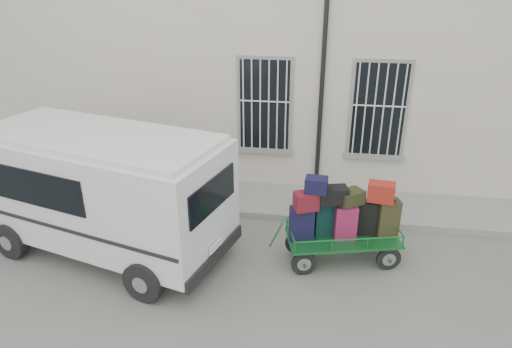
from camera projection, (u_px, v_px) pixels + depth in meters
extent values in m
plane|color=slate|center=(264.00, 253.00, 9.26)|extent=(80.00, 80.00, 0.00)
cube|color=beige|center=(291.00, 56.00, 12.98)|extent=(24.00, 5.00, 6.00)
cylinder|color=black|center=(322.00, 85.00, 10.61)|extent=(0.11, 0.11, 5.60)
cube|color=black|center=(265.00, 105.00, 11.08)|extent=(1.20, 0.08, 2.20)
cube|color=gray|center=(264.00, 150.00, 11.53)|extent=(1.45, 0.22, 0.12)
cube|color=black|center=(378.00, 110.00, 10.70)|extent=(1.20, 0.08, 2.20)
cube|color=gray|center=(373.00, 156.00, 11.16)|extent=(1.45, 0.22, 0.12)
cube|color=gray|center=(276.00, 200.00, 11.21)|extent=(24.00, 1.70, 0.15)
cylinder|color=black|center=(304.00, 264.00, 8.52)|extent=(0.48, 0.17, 0.48)
cylinder|color=gray|center=(304.00, 264.00, 8.52)|extent=(0.28, 0.15, 0.26)
cylinder|color=black|center=(297.00, 242.00, 9.19)|extent=(0.48, 0.17, 0.48)
cylinder|color=gray|center=(297.00, 242.00, 9.19)|extent=(0.28, 0.15, 0.26)
cylinder|color=black|center=(389.00, 259.00, 8.67)|extent=(0.48, 0.17, 0.48)
cylinder|color=gray|center=(389.00, 259.00, 8.67)|extent=(0.28, 0.15, 0.26)
cylinder|color=black|center=(376.00, 238.00, 9.33)|extent=(0.48, 0.17, 0.48)
cylinder|color=gray|center=(376.00, 238.00, 9.33)|extent=(0.28, 0.15, 0.26)
cube|color=#17662A|center=(343.00, 238.00, 8.81)|extent=(2.29, 1.45, 0.05)
cylinder|color=#17662A|center=(276.00, 235.00, 8.64)|extent=(0.28, 0.11, 0.54)
cube|color=black|center=(301.00, 224.00, 8.60)|extent=(0.49, 0.33, 0.66)
cube|color=black|center=(302.00, 208.00, 8.46)|extent=(0.21, 0.17, 0.03)
cube|color=black|center=(325.00, 218.00, 8.72)|extent=(0.46, 0.33, 0.75)
cube|color=black|center=(326.00, 200.00, 8.56)|extent=(0.19, 0.14, 0.03)
cube|color=maroon|center=(346.00, 223.00, 8.61)|extent=(0.44, 0.29, 0.69)
cube|color=black|center=(347.00, 206.00, 8.46)|extent=(0.19, 0.15, 0.03)
cube|color=black|center=(366.00, 217.00, 8.78)|extent=(0.41, 0.23, 0.70)
cube|color=black|center=(368.00, 201.00, 8.63)|extent=(0.18, 0.15, 0.03)
cube|color=#2E2D17|center=(388.00, 218.00, 8.71)|extent=(0.46, 0.37, 0.75)
cube|color=black|center=(390.00, 200.00, 8.55)|extent=(0.19, 0.17, 0.03)
cube|color=maroon|center=(306.00, 201.00, 8.37)|extent=(0.51, 0.43, 0.34)
cube|color=black|center=(333.00, 195.00, 8.41)|extent=(0.59, 0.43, 0.32)
cube|color=black|center=(350.00, 197.00, 8.49)|extent=(0.57, 0.54, 0.27)
cube|color=maroon|center=(381.00, 192.00, 8.47)|extent=(0.53, 0.35, 0.37)
cube|color=black|center=(316.00, 185.00, 8.26)|extent=(0.42, 0.33, 0.28)
cube|color=white|center=(103.00, 187.00, 8.84)|extent=(5.23, 3.30, 1.98)
cube|color=white|center=(95.00, 137.00, 8.41)|extent=(4.97, 3.08, 0.11)
cube|color=black|center=(10.00, 150.00, 9.57)|extent=(0.67, 1.81, 0.83)
cube|color=black|center=(30.00, 187.00, 8.07)|extent=(2.35, 0.68, 0.68)
cube|color=black|center=(213.00, 195.00, 7.80)|extent=(0.45, 1.50, 0.61)
cube|color=black|center=(215.00, 257.00, 8.33)|extent=(0.64, 2.00, 0.24)
cube|color=white|center=(216.00, 245.00, 8.21)|extent=(0.15, 0.46, 0.13)
cylinder|color=black|center=(11.00, 240.00, 9.01)|extent=(0.79, 0.43, 0.75)
cylinder|color=black|center=(85.00, 197.00, 10.70)|extent=(0.79, 0.43, 0.75)
cylinder|color=black|center=(144.00, 281.00, 7.83)|extent=(0.79, 0.43, 0.75)
cylinder|color=black|center=(203.00, 226.00, 9.52)|extent=(0.79, 0.43, 0.75)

